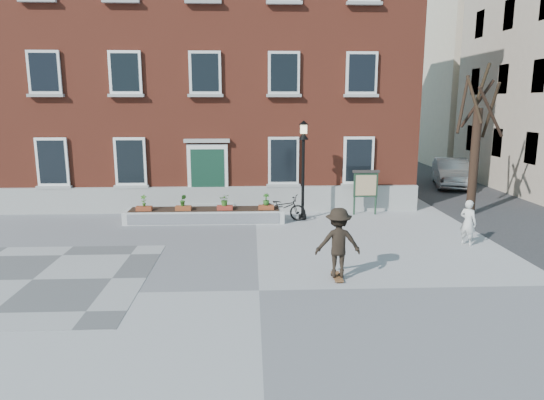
{
  "coord_description": "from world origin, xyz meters",
  "views": [
    {
      "loc": [
        -0.18,
        -11.43,
        4.63
      ],
      "look_at": [
        0.5,
        4.0,
        1.5
      ],
      "focal_mm": 32.0,
      "sensor_mm": 36.0,
      "label": 1
    }
  ],
  "objects_px": {
    "bystander": "(468,223)",
    "notice_board": "(366,185)",
    "skateboarder": "(338,243)",
    "lamp_post": "(303,156)",
    "bicycle": "(283,207)",
    "parked_car": "(451,173)"
  },
  "relations": [
    {
      "from": "bicycle",
      "to": "skateboarder",
      "type": "relative_size",
      "value": 0.99
    },
    {
      "from": "lamp_post",
      "to": "notice_board",
      "type": "relative_size",
      "value": 2.1
    },
    {
      "from": "lamp_post",
      "to": "notice_board",
      "type": "bearing_deg",
      "value": 15.42
    },
    {
      "from": "parked_car",
      "to": "skateboarder",
      "type": "distance_m",
      "value": 16.63
    },
    {
      "from": "notice_board",
      "to": "skateboarder",
      "type": "relative_size",
      "value": 0.97
    },
    {
      "from": "bicycle",
      "to": "skateboarder",
      "type": "bearing_deg",
      "value": -149.64
    },
    {
      "from": "bystander",
      "to": "skateboarder",
      "type": "bearing_deg",
      "value": 83.71
    },
    {
      "from": "bystander",
      "to": "notice_board",
      "type": "height_order",
      "value": "notice_board"
    },
    {
      "from": "notice_board",
      "to": "skateboarder",
      "type": "distance_m",
      "value": 7.84
    },
    {
      "from": "lamp_post",
      "to": "skateboarder",
      "type": "xyz_separation_m",
      "value": [
        0.22,
        -6.69,
        -1.54
      ]
    },
    {
      "from": "bicycle",
      "to": "skateboarder",
      "type": "distance_m",
      "value": 6.79
    },
    {
      "from": "skateboarder",
      "to": "bystander",
      "type": "bearing_deg",
      "value": 31.12
    },
    {
      "from": "bicycle",
      "to": "bystander",
      "type": "xyz_separation_m",
      "value": [
        5.83,
        -3.79,
        0.25
      ]
    },
    {
      "from": "parked_car",
      "to": "lamp_post",
      "type": "height_order",
      "value": "lamp_post"
    },
    {
      "from": "parked_car",
      "to": "notice_board",
      "type": "bearing_deg",
      "value": -118.66
    },
    {
      "from": "notice_board",
      "to": "bystander",
      "type": "bearing_deg",
      "value": -62.75
    },
    {
      "from": "bystander",
      "to": "notice_board",
      "type": "relative_size",
      "value": 0.81
    },
    {
      "from": "lamp_post",
      "to": "skateboarder",
      "type": "distance_m",
      "value": 6.87
    },
    {
      "from": "lamp_post",
      "to": "notice_board",
      "type": "height_order",
      "value": "lamp_post"
    },
    {
      "from": "lamp_post",
      "to": "skateboarder",
      "type": "height_order",
      "value": "lamp_post"
    },
    {
      "from": "bicycle",
      "to": "bystander",
      "type": "height_order",
      "value": "bystander"
    },
    {
      "from": "parked_car",
      "to": "notice_board",
      "type": "relative_size",
      "value": 2.52
    }
  ]
}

